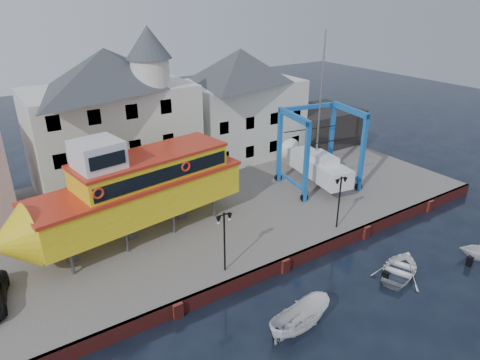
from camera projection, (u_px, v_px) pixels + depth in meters
ground at (284, 272)px, 29.08m from camera, size 140.00×140.00×0.00m
hardstanding at (205, 204)px, 37.28m from camera, size 44.00×22.00×1.00m
quay_wall at (284, 265)px, 28.96m from camera, size 44.00×0.47×1.00m
building_white_main at (113, 117)px, 37.70m from camera, size 14.00×8.30×14.00m
building_white_right at (241, 103)px, 45.46m from camera, size 12.00×8.00×11.20m
shed_dark at (320, 125)px, 50.44m from camera, size 8.00×7.00×4.00m
lamp_post_left at (224, 227)px, 26.30m from camera, size 1.12×0.32×4.20m
lamp_post_right at (340, 189)px, 31.34m from camera, size 1.12×0.32×4.20m
tour_boat at (126, 192)px, 29.79m from camera, size 18.28×6.83×7.77m
travel_lift at (314, 159)px, 39.39m from camera, size 7.15×9.32×13.68m
motorboat_a at (299, 329)px, 24.12m from camera, size 4.48×2.01×1.68m
motorboat_b at (400, 273)px, 28.93m from camera, size 5.31×4.64×0.92m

